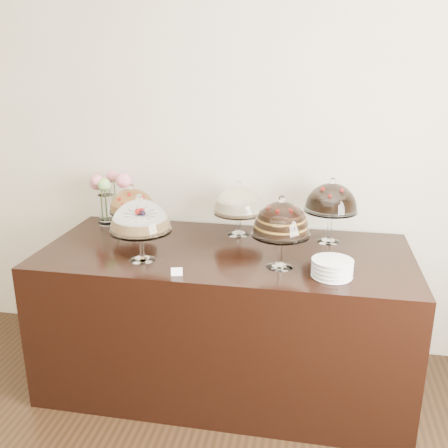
% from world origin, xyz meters
% --- Properties ---
extents(wall_back, '(5.00, 0.04, 3.00)m').
position_xyz_m(wall_back, '(0.00, 3.00, 1.50)').
color(wall_back, beige).
rests_on(wall_back, ground).
extents(display_counter, '(2.20, 1.00, 0.90)m').
position_xyz_m(display_counter, '(0.28, 2.45, 0.45)').
color(display_counter, black).
rests_on(display_counter, ground).
extents(cake_stand_sugar_sponge, '(0.35, 0.35, 0.39)m').
position_xyz_m(cake_stand_sugar_sponge, '(-0.16, 2.21, 1.15)').
color(cake_stand_sugar_sponge, white).
rests_on(cake_stand_sugar_sponge, display_counter).
extents(cake_stand_choco_layer, '(0.32, 0.32, 0.41)m').
position_xyz_m(cake_stand_choco_layer, '(0.62, 2.25, 1.16)').
color(cake_stand_choco_layer, white).
rests_on(cake_stand_choco_layer, display_counter).
extents(cake_stand_cheesecake, '(0.33, 0.33, 0.36)m').
position_xyz_m(cake_stand_cheesecake, '(0.31, 2.75, 1.12)').
color(cake_stand_cheesecake, white).
rests_on(cake_stand_cheesecake, display_counter).
extents(cake_stand_dark_choco, '(0.33, 0.33, 0.41)m').
position_xyz_m(cake_stand_dark_choco, '(0.89, 2.72, 1.17)').
color(cake_stand_dark_choco, white).
rests_on(cake_stand_dark_choco, display_counter).
extents(cake_stand_fruit_tart, '(0.30, 0.30, 0.32)m').
position_xyz_m(cake_stand_fruit_tart, '(-0.39, 2.69, 1.10)').
color(cake_stand_fruit_tart, white).
rests_on(cake_stand_fruit_tart, display_counter).
extents(flower_vase, '(0.33, 0.21, 0.37)m').
position_xyz_m(flower_vase, '(-0.61, 2.82, 1.12)').
color(flower_vase, white).
rests_on(flower_vase, display_counter).
extents(plate_stack, '(0.21, 0.21, 0.09)m').
position_xyz_m(plate_stack, '(0.90, 2.17, 0.95)').
color(plate_stack, white).
rests_on(plate_stack, display_counter).
extents(price_card_left, '(0.06, 0.03, 0.04)m').
position_xyz_m(price_card_left, '(0.10, 2.03, 0.92)').
color(price_card_left, white).
rests_on(price_card_left, display_counter).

